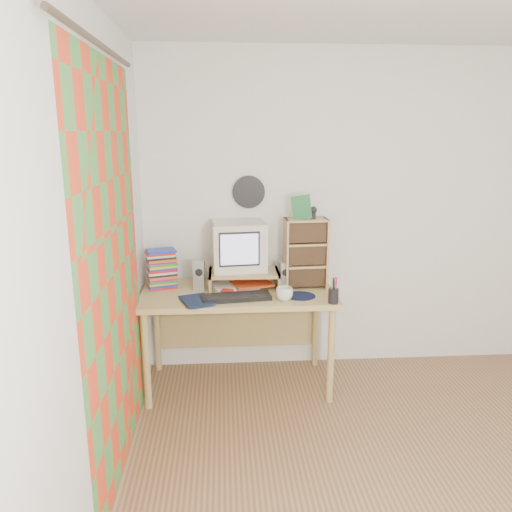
{
  "coord_description": "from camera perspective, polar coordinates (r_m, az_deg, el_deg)",
  "views": [
    {
      "loc": [
        -1.13,
        -2.09,
        1.88
      ],
      "look_at": [
        -0.9,
        1.33,
        1.02
      ],
      "focal_mm": 35.0,
      "sensor_mm": 36.0,
      "label": 1
    }
  ],
  "objects": [
    {
      "name": "red_box",
      "position": [
        3.56,
        -3.3,
        -4.18
      ],
      "size": [
        0.09,
        0.07,
        0.04
      ],
      "primitive_type": "cube",
      "rotation": [
        0.0,
        0.0,
        -0.33
      ],
      "color": "red",
      "rests_on": "desk"
    },
    {
      "name": "keyboard",
      "position": [
        3.47,
        -2.28,
        -4.71
      ],
      "size": [
        0.49,
        0.22,
        0.03
      ],
      "primitive_type": "cube",
      "rotation": [
        0.0,
        0.0,
        0.13
      ],
      "color": "black",
      "rests_on": "desk"
    },
    {
      "name": "speaker_right",
      "position": [
        3.7,
        3.3,
        -2.17
      ],
      "size": [
        0.08,
        0.08,
        0.19
      ],
      "primitive_type": "cube",
      "rotation": [
        0.0,
        0.0,
        0.1
      ],
      "color": "#9FA0A4",
      "rests_on": "desk"
    },
    {
      "name": "crt_monitor",
      "position": [
        3.71,
        -1.98,
        1.11
      ],
      "size": [
        0.42,
        0.42,
        0.36
      ],
      "primitive_type": "cube",
      "rotation": [
        0.0,
        0.0,
        0.1
      ],
      "color": "beige",
      "rests_on": "monitor_riser"
    },
    {
      "name": "pen_cup",
      "position": [
        3.42,
        8.85,
        -4.21
      ],
      "size": [
        0.07,
        0.07,
        0.14
      ],
      "primitive_type": null,
      "rotation": [
        0.0,
        0.0,
        0.02
      ],
      "color": "black",
      "rests_on": "desk"
    },
    {
      "name": "mousepad",
      "position": [
        3.55,
        5.14,
        -4.57
      ],
      "size": [
        0.25,
        0.25,
        0.0
      ],
      "primitive_type": "cylinder",
      "rotation": [
        0.0,
        0.0,
        0.21
      ],
      "color": "black",
      "rests_on": "desk"
    },
    {
      "name": "diary",
      "position": [
        3.4,
        -8.34,
        -5.1
      ],
      "size": [
        0.28,
        0.24,
        0.05
      ],
      "primitive_type": "imported",
      "rotation": [
        0.0,
        0.0,
        0.34
      ],
      "color": "#101D3A",
      "rests_on": "desk"
    },
    {
      "name": "speaker_left",
      "position": [
        3.68,
        -6.5,
        -2.17
      ],
      "size": [
        0.09,
        0.09,
        0.22
      ],
      "primitive_type": "cube",
      "rotation": [
        0.0,
        0.0,
        -0.12
      ],
      "color": "#9FA0A4",
      "rests_on": "desk"
    },
    {
      "name": "monitor_riser",
      "position": [
        3.72,
        -1.38,
        -2.14
      ],
      "size": [
        0.52,
        0.3,
        0.12
      ],
      "color": "tan",
      "rests_on": "desk"
    },
    {
      "name": "webcam",
      "position": [
        3.65,
        6.57,
        4.97
      ],
      "size": [
        0.05,
        0.05,
        0.09
      ],
      "primitive_type": null,
      "rotation": [
        0.0,
        0.0,
        0.0
      ],
      "color": "black",
      "rests_on": "cd_rack"
    },
    {
      "name": "back_wall",
      "position": [
        4.05,
        12.45,
        4.76
      ],
      "size": [
        3.5,
        0.0,
        3.5
      ],
      "primitive_type": "plane",
      "rotation": [
        1.57,
        0.0,
        0.0
      ],
      "color": "white",
      "rests_on": "floor"
    },
    {
      "name": "desk",
      "position": [
        3.75,
        -2.1,
        -5.67
      ],
      "size": [
        1.4,
        0.7,
        0.75
      ],
      "color": "tan",
      "rests_on": "floor"
    },
    {
      "name": "papers",
      "position": [
        3.72,
        -1.75,
        -3.31
      ],
      "size": [
        0.38,
        0.32,
        0.04
      ],
      "primitive_type": null,
      "rotation": [
        0.0,
        0.0,
        0.28
      ],
      "color": "white",
      "rests_on": "desk"
    },
    {
      "name": "left_wall",
      "position": [
        2.27,
        -19.55,
        -2.97
      ],
      "size": [
        0.0,
        3.5,
        3.5
      ],
      "primitive_type": "plane",
      "rotation": [
        1.57,
        0.0,
        1.57
      ],
      "color": "white",
      "rests_on": "floor"
    },
    {
      "name": "wall_disc",
      "position": [
        3.85,
        -0.85,
        7.33
      ],
      "size": [
        0.25,
        0.02,
        0.25
      ],
      "primitive_type": "cylinder",
      "rotation": [
        1.57,
        0.0,
        0.0
      ],
      "color": "black",
      "rests_on": "back_wall"
    },
    {
      "name": "game_box",
      "position": [
        3.61,
        5.23,
        5.54
      ],
      "size": [
        0.13,
        0.03,
        0.17
      ],
      "primitive_type": "cube",
      "rotation": [
        0.0,
        0.0,
        0.04
      ],
      "color": "#1C6330",
      "rests_on": "cd_rack"
    },
    {
      "name": "mug",
      "position": [
        3.44,
        3.27,
        -4.34
      ],
      "size": [
        0.14,
        0.14,
        0.09
      ],
      "primitive_type": "imported",
      "rotation": [
        0.0,
        0.0,
        -0.26
      ],
      "color": "white",
      "rests_on": "desk"
    },
    {
      "name": "cd_rack",
      "position": [
        3.7,
        5.68,
        0.33
      ],
      "size": [
        0.32,
        0.18,
        0.52
      ],
      "primitive_type": "cube",
      "rotation": [
        0.0,
        0.0,
        0.06
      ],
      "color": "tan",
      "rests_on": "desk"
    },
    {
      "name": "dvd_stack",
      "position": [
        3.76,
        -10.76,
        -1.42
      ],
      "size": [
        0.24,
        0.2,
        0.29
      ],
      "primitive_type": null,
      "rotation": [
        0.0,
        0.0,
        0.31
      ],
      "color": "brown",
      "rests_on": "desk"
    },
    {
      "name": "floor",
      "position": [
        3.03,
        21.18,
        -25.42
      ],
      "size": [
        3.5,
        3.5,
        0.0
      ],
      "primitive_type": "plane",
      "color": "#987247",
      "rests_on": "ground"
    },
    {
      "name": "curtain",
      "position": [
        2.73,
        -15.95,
        -2.04
      ],
      "size": [
        0.0,
        2.2,
        2.2
      ],
      "primitive_type": "plane",
      "rotation": [
        1.57,
        0.0,
        1.57
      ],
      "color": "#EE4221",
      "rests_on": "left_wall"
    }
  ]
}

